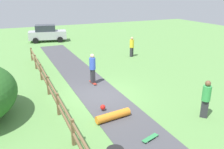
{
  "coord_description": "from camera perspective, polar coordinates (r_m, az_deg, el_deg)",
  "views": [
    {
      "loc": [
        -4.42,
        -11.38,
        5.5
      ],
      "look_at": [
        0.89,
        0.31,
        1.0
      ],
      "focal_mm": 37.96,
      "sensor_mm": 36.0,
      "label": 1
    }
  ],
  "objects": [
    {
      "name": "skateboard_loose",
      "position": [
        9.71,
        9.21,
        -14.85
      ],
      "size": [
        0.82,
        0.43,
        0.08
      ],
      "color": "#338C4C",
      "rests_on": "asphalt_path"
    },
    {
      "name": "asphalt_path",
      "position": [
        13.39,
        -2.94,
        -4.93
      ],
      "size": [
        2.4,
        28.0,
        0.02
      ],
      "primitive_type": "cube",
      "color": "#47474C",
      "rests_on": "ground_plane"
    },
    {
      "name": "bystander_green",
      "position": [
        11.52,
        21.72,
        -5.14
      ],
      "size": [
        0.54,
        0.54,
        1.81
      ],
      "color": "#2D2D33",
      "rests_on": "ground_plane"
    },
    {
      "name": "wooden_fence",
      "position": [
        12.5,
        -14.17,
        -4.06
      ],
      "size": [
        0.12,
        18.12,
        1.1
      ],
      "color": "brown",
      "rests_on": "ground_plane"
    },
    {
      "name": "parked_car_silver",
      "position": [
        28.79,
        -15.37,
        9.56
      ],
      "size": [
        4.44,
        2.58,
        1.92
      ],
      "color": "#B7B7BC",
      "rests_on": "ground_plane"
    },
    {
      "name": "ground_plane",
      "position": [
        13.39,
        -2.94,
        -4.97
      ],
      "size": [
        60.0,
        60.0,
        0.0
      ],
      "primitive_type": "plane",
      "color": "#60934C"
    },
    {
      "name": "skater_riding",
      "position": [
        14.63,
        -4.71,
        1.79
      ],
      "size": [
        0.41,
        0.81,
        1.94
      ],
      "color": "#B23326",
      "rests_on": "asphalt_path"
    },
    {
      "name": "skater_fallen",
      "position": [
        10.92,
        0.08,
        -9.73
      ],
      "size": [
        1.72,
        1.37,
        0.36
      ],
      "color": "orange",
      "rests_on": "asphalt_path"
    },
    {
      "name": "bystander_yellow",
      "position": [
        21.15,
        4.78,
        6.9
      ],
      "size": [
        0.53,
        0.53,
        1.77
      ],
      "color": "#2D2D33",
      "rests_on": "ground_plane"
    }
  ]
}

